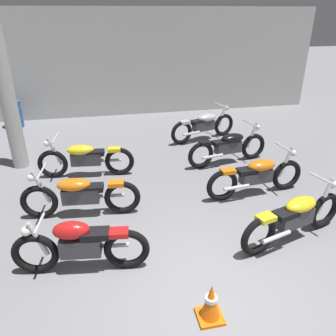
{
  "coord_description": "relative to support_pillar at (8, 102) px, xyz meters",
  "views": [
    {
      "loc": [
        -1.26,
        -3.04,
        3.48
      ],
      "look_at": [
        0.0,
        2.92,
        0.55
      ],
      "focal_mm": 35.2,
      "sensor_mm": 36.0,
      "label": 1
    }
  ],
  "objects": [
    {
      "name": "ground_plane",
      "position": [
        3.28,
        -4.92,
        -1.6
      ],
      "size": [
        60.0,
        60.0,
        0.0
      ],
      "primitive_type": "plane",
      "color": "gray"
    },
    {
      "name": "back_wall",
      "position": [
        3.28,
        4.01,
        0.2
      ],
      "size": [
        13.46,
        0.24,
        3.6
      ],
      "primitive_type": "cube",
      "color": "#B2B2AD",
      "rests_on": "ground"
    },
    {
      "name": "support_pillar",
      "position": [
        0.0,
        0.0,
        0.0
      ],
      "size": [
        0.36,
        0.36,
        3.2
      ],
      "primitive_type": "cylinder",
      "color": "#B2B2AD",
      "rests_on": "ground"
    },
    {
      "name": "motorcycle_left_row_0",
      "position": [
        1.57,
        -4.03,
        -1.14
      ],
      "size": [
        1.97,
        0.5,
        0.88
      ],
      "color": "black",
      "rests_on": "ground"
    },
    {
      "name": "motorcycle_left_row_1",
      "position": [
        1.53,
        -2.55,
        -1.15
      ],
      "size": [
        2.17,
        0.68,
        0.97
      ],
      "color": "black",
      "rests_on": "ground"
    },
    {
      "name": "motorcycle_left_row_2",
      "position": [
        1.6,
        -0.9,
        -1.15
      ],
      "size": [
        2.17,
        0.68,
        0.97
      ],
      "color": "black",
      "rests_on": "ground"
    },
    {
      "name": "motorcycle_right_row_0",
      "position": [
        4.97,
        -4.01,
        -1.15
      ],
      "size": [
        2.11,
        0.88,
        0.97
      ],
      "color": "black",
      "rests_on": "ground"
    },
    {
      "name": "motorcycle_right_row_1",
      "position": [
        5.02,
        -2.49,
        -1.15
      ],
      "size": [
        2.17,
        0.68,
        0.97
      ],
      "color": "black",
      "rests_on": "ground"
    },
    {
      "name": "motorcycle_right_row_2",
      "position": [
        5.04,
        -0.9,
        -1.15
      ],
      "size": [
        2.16,
        0.74,
        0.97
      ],
      "color": "black",
      "rests_on": "ground"
    },
    {
      "name": "motorcycle_right_row_3",
      "position": [
        4.96,
        0.83,
        -1.15
      ],
      "size": [
        2.11,
        0.9,
        0.97
      ],
      "color": "black",
      "rests_on": "ground"
    },
    {
      "name": "oil_drum",
      "position": [
        -0.76,
        3.23,
        -1.18
      ],
      "size": [
        0.59,
        0.59,
        0.85
      ],
      "color": "#23519E",
      "rests_on": "ground"
    },
    {
      "name": "traffic_cone",
      "position": [
        3.14,
        -5.23,
        -1.34
      ],
      "size": [
        0.32,
        0.32,
        0.54
      ],
      "color": "orange",
      "rests_on": "ground"
    }
  ]
}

